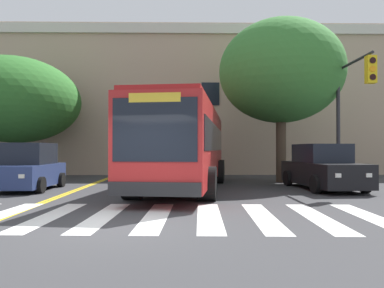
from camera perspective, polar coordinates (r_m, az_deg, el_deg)
ground_plane at (r=8.05m, az=-11.39°, el=-12.13°), size 120.00×120.00×0.00m
crosswalk at (r=8.98m, az=-5.51°, el=-10.93°), size 10.71×4.32×0.01m
lane_line_yellow_inner at (r=23.28m, az=-11.65°, el=-4.68°), size 0.12×36.00×0.01m
lane_line_yellow_outer at (r=23.25m, az=-11.26°, el=-4.68°), size 0.12×36.00×0.01m
city_bus at (r=15.05m, az=-1.06°, el=-0.09°), size 3.97×11.44×3.28m
car_navy_near_lane at (r=15.90m, az=-23.64°, el=-3.43°), size 2.05×3.74×1.83m
car_black_far_lane at (r=15.82m, az=19.24°, el=-3.54°), size 2.32×4.84×1.79m
traffic_light_near_corner at (r=16.58m, az=23.03°, el=6.49°), size 0.34×3.17×5.45m
street_tree_curbside_large at (r=18.95m, az=13.38°, el=10.65°), size 5.98×6.28×7.84m
street_tree_curbside_small at (r=21.66m, az=-25.27°, el=6.06°), size 8.88×9.15×6.38m
building_facade at (r=26.46m, az=2.36°, el=6.01°), size 38.57×6.66×9.43m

